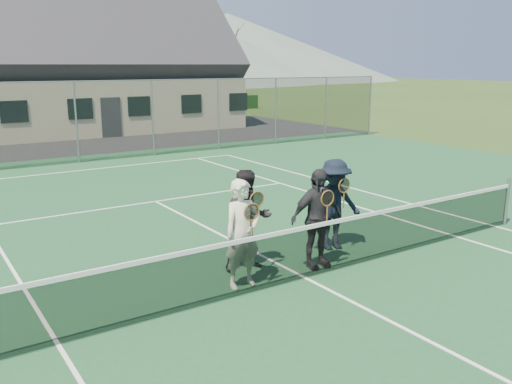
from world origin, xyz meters
TOP-DOWN VIEW (x-y plane):
  - ground at (0.00, 20.00)m, footprint 220.00×220.00m
  - court_surface at (0.00, 0.00)m, footprint 30.00×30.00m
  - hill_centre at (20.00, 95.00)m, footprint 120.00×120.00m
  - hill_east at (55.00, 95.00)m, footprint 90.00×90.00m
  - court_markings at (0.00, 0.00)m, footprint 11.03×23.83m
  - tennis_net at (0.00, 0.00)m, footprint 11.68×0.08m
  - perimeter_fence at (0.00, 13.50)m, footprint 30.07×0.07m
  - clubhouse at (4.00, 24.00)m, footprint 15.60×8.20m
  - tree_c at (2.00, 33.00)m, footprint 3.20×3.20m
  - tree_d at (12.00, 33.00)m, footprint 3.20×3.20m
  - tree_e at (18.00, 33.00)m, footprint 3.20×3.20m
  - player_a at (-1.07, 0.32)m, footprint 0.66×0.50m
  - player_b at (-0.56, 0.94)m, footprint 0.96×0.80m
  - player_c at (0.51, 0.35)m, footprint 1.09×0.54m
  - player_d at (1.42, 0.93)m, footprint 1.29×0.93m

SIDE VIEW (x-z plane):
  - ground at x=0.00m, z-range 0.00..0.00m
  - court_surface at x=0.00m, z-range 0.00..0.02m
  - court_markings at x=0.00m, z-range 0.02..0.03m
  - tennis_net at x=0.00m, z-range -0.01..1.09m
  - player_d at x=1.42m, z-range 0.02..1.82m
  - player_b at x=-0.56m, z-range 0.02..1.82m
  - player_c at x=0.51m, z-range 0.02..1.82m
  - player_a at x=-1.07m, z-range 0.02..1.82m
  - perimeter_fence at x=0.00m, z-range 0.01..3.03m
  - clubhouse at x=4.00m, z-range 0.14..7.84m
  - tree_c at x=2.00m, z-range 1.91..9.68m
  - tree_d at x=12.00m, z-range 1.91..9.68m
  - tree_e at x=18.00m, z-range 1.91..9.68m
  - hill_east at x=55.00m, z-range 0.00..14.00m
  - hill_centre at x=20.00m, z-range 0.00..22.00m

